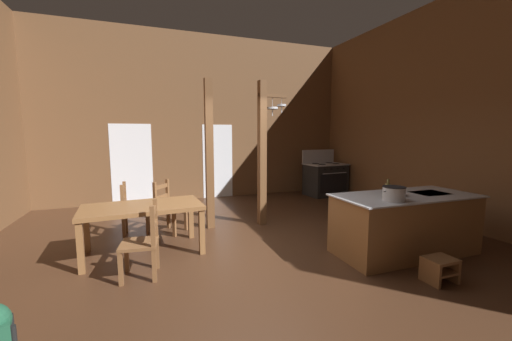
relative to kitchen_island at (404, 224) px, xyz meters
The scene contains 17 objects.
ground_plane 2.30m from the kitchen_island, 161.89° to the left, with size 8.98×9.28×0.10m, color #422819.
wall_back 5.73m from the kitchen_island, 113.09° to the left, with size 8.98×0.14×4.45m, color brown.
wall_right 2.78m from the kitchen_island, 19.05° to the left, with size 0.14×9.28×4.45m, color brown.
glazed_door_back_left 6.37m from the kitchen_island, 128.85° to the left, with size 1.00×0.01×2.05m, color white.
glazed_panel_back_right 5.26m from the kitchen_island, 109.28° to the left, with size 0.84×0.01×2.05m, color white.
kitchen_island is the anchor object (origin of this frame).
stove_range 4.31m from the kitchen_island, 72.63° to the left, with size 1.20×0.90×1.32m.
support_post_with_pot_rack 2.77m from the kitchen_island, 124.86° to the left, with size 0.61×0.23×2.80m.
support_post_center 3.49m from the kitchen_island, 138.23° to the left, with size 0.14×0.14×2.80m.
step_stool 0.95m from the kitchen_island, 110.26° to the right, with size 0.36×0.28×0.30m.
dining_table 3.94m from the kitchen_island, 160.12° to the left, with size 1.76×1.01×0.74m.
ladderback_chair_near_window 3.97m from the kitchen_island, 145.76° to the left, with size 0.62×0.62×0.95m.
ladderback_chair_by_post 3.73m from the kitchen_island, behind, with size 0.49×0.49×0.95m.
ladderback_chair_at_table_end 4.48m from the kitchen_island, 150.10° to the left, with size 0.46×0.46×0.95m.
stockpot_on_counter 0.78m from the kitchen_island, 152.77° to the right, with size 0.37×0.30×0.20m.
mixing_bowl_on_counter 0.51m from the kitchen_island, behind, with size 0.20×0.20×0.07m.
bottle_tall_on_counter 0.67m from the kitchen_island, behind, with size 0.08×0.08×0.26m.
Camera 1 is at (-1.48, -4.04, 1.80)m, focal length 21.02 mm.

